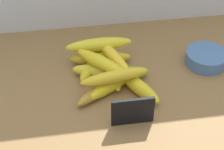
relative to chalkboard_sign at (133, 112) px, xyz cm
name	(u,v)px	position (x,y,z in cm)	size (l,w,h in cm)	color
counter_top	(142,100)	(4.68, 9.23, -5.36)	(110.00, 76.00, 3.00)	olive
chalkboard_sign	(133,112)	(0.00, 0.00, 0.00)	(11.00, 1.80, 8.40)	black
fruit_bowl	(206,58)	(27.29, 20.71, -1.81)	(12.66, 12.66, 4.10)	#4970A4
banana_0	(94,65)	(-7.30, 22.36, -1.77)	(15.97, 4.17, 4.17)	gold
banana_1	(103,72)	(-5.20, 18.74, -1.69)	(18.15, 4.33, 4.33)	yellow
banana_2	(113,83)	(-2.80, 13.58, -1.89)	(19.58, 3.94, 3.94)	yellow
banana_3	(139,87)	(4.04, 10.99, -1.83)	(16.05, 4.05, 4.05)	yellow
banana_4	(100,89)	(-6.85, 11.95, -2.14)	(17.22, 3.44, 3.44)	#AE8727
banana_5	(101,58)	(-4.88, 25.63, -1.78)	(18.73, 4.15, 4.15)	gold
banana_6	(114,67)	(-1.52, 20.87, -2.07)	(20.89, 3.57, 3.57)	yellow
banana_7	(123,75)	(0.50, 16.66, -1.73)	(15.55, 4.26, 4.26)	#98BD2D
banana_8	(115,76)	(-2.70, 12.23, 1.84)	(19.42, 3.51, 3.51)	yellow
banana_9	(102,63)	(-5.41, 18.17, 2.31)	(18.48, 3.68, 3.68)	yellow
banana_10	(99,45)	(-5.13, 27.00, 2.33)	(20.21, 4.09, 4.09)	yellow
banana_11	(113,56)	(-1.66, 22.15, 1.40)	(19.05, 3.37, 3.37)	yellow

